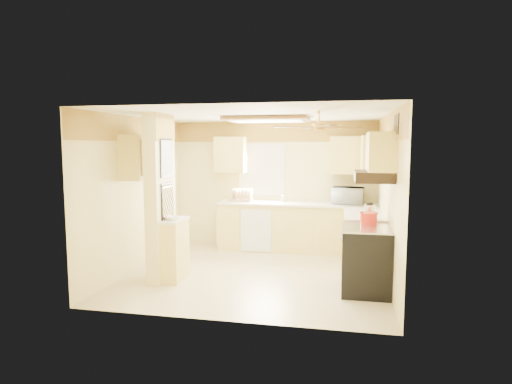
% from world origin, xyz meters
% --- Properties ---
extents(floor, '(4.00, 4.00, 0.00)m').
position_xyz_m(floor, '(0.00, 0.00, 0.00)').
color(floor, tan).
rests_on(floor, ground).
extents(ceiling, '(4.00, 4.00, 0.00)m').
position_xyz_m(ceiling, '(0.00, 0.00, 2.50)').
color(ceiling, white).
rests_on(ceiling, wall_back).
extents(wall_back, '(4.00, 0.00, 4.00)m').
position_xyz_m(wall_back, '(0.00, 1.90, 1.25)').
color(wall_back, '#E9D98E').
rests_on(wall_back, floor).
extents(wall_front, '(4.00, 0.00, 4.00)m').
position_xyz_m(wall_front, '(0.00, -1.90, 1.25)').
color(wall_front, '#E9D98E').
rests_on(wall_front, floor).
extents(wall_left, '(0.00, 3.80, 3.80)m').
position_xyz_m(wall_left, '(-2.00, 0.00, 1.25)').
color(wall_left, '#E9D98E').
rests_on(wall_left, floor).
extents(wall_right, '(0.00, 3.80, 3.80)m').
position_xyz_m(wall_right, '(2.00, 0.00, 1.25)').
color(wall_right, '#E9D98E').
rests_on(wall_right, floor).
extents(wallpaper_border, '(4.00, 0.02, 0.40)m').
position_xyz_m(wallpaper_border, '(0.00, 1.88, 2.30)').
color(wallpaper_border, gold).
rests_on(wallpaper_border, wall_back).
extents(partition_column, '(0.20, 0.70, 2.50)m').
position_xyz_m(partition_column, '(-1.35, -0.55, 1.25)').
color(partition_column, '#E9D98E').
rests_on(partition_column, floor).
extents(partition_ledge, '(0.25, 0.55, 0.90)m').
position_xyz_m(partition_ledge, '(-1.13, -0.55, 0.45)').
color(partition_ledge, '#FFEA7D').
rests_on(partition_ledge, floor).
extents(ledge_top, '(0.28, 0.58, 0.04)m').
position_xyz_m(ledge_top, '(-1.13, -0.55, 0.92)').
color(ledge_top, white).
rests_on(ledge_top, partition_ledge).
extents(lower_cabinets_back, '(3.00, 0.60, 0.90)m').
position_xyz_m(lower_cabinets_back, '(0.50, 1.60, 0.45)').
color(lower_cabinets_back, '#FFEA7D').
rests_on(lower_cabinets_back, floor).
extents(lower_cabinets_right, '(0.60, 1.40, 0.90)m').
position_xyz_m(lower_cabinets_right, '(1.70, 0.60, 0.45)').
color(lower_cabinets_right, '#FFEA7D').
rests_on(lower_cabinets_right, floor).
extents(countertop_back, '(3.04, 0.64, 0.04)m').
position_xyz_m(countertop_back, '(0.50, 1.59, 0.92)').
color(countertop_back, white).
rests_on(countertop_back, lower_cabinets_back).
extents(countertop_right, '(0.64, 1.44, 0.04)m').
position_xyz_m(countertop_right, '(1.69, 0.60, 0.92)').
color(countertop_right, white).
rests_on(countertop_right, lower_cabinets_right).
extents(dishwasher_panel, '(0.58, 0.02, 0.80)m').
position_xyz_m(dishwasher_panel, '(-0.25, 1.29, 0.43)').
color(dishwasher_panel, white).
rests_on(dishwasher_panel, lower_cabinets_back).
extents(window, '(0.92, 0.02, 1.02)m').
position_xyz_m(window, '(-0.25, 1.89, 1.55)').
color(window, white).
rests_on(window, wall_back).
extents(upper_cab_back_left, '(0.60, 0.35, 0.70)m').
position_xyz_m(upper_cab_back_left, '(-0.85, 1.72, 1.85)').
color(upper_cab_back_left, '#FFEA7D').
rests_on(upper_cab_back_left, wall_back).
extents(upper_cab_back_right, '(0.90, 0.35, 0.70)m').
position_xyz_m(upper_cab_back_right, '(1.55, 1.72, 1.85)').
color(upper_cab_back_right, '#FFEA7D').
rests_on(upper_cab_back_right, wall_back).
extents(upper_cab_right, '(0.35, 1.00, 0.70)m').
position_xyz_m(upper_cab_right, '(1.82, 1.25, 1.85)').
color(upper_cab_right, '#FFEA7D').
rests_on(upper_cab_right, wall_right).
extents(upper_cab_left_wall, '(0.35, 0.75, 0.70)m').
position_xyz_m(upper_cab_left_wall, '(-1.82, -0.25, 1.85)').
color(upper_cab_left_wall, '#FFEA7D').
rests_on(upper_cab_left_wall, wall_left).
extents(upper_cab_over_stove, '(0.35, 0.76, 0.52)m').
position_xyz_m(upper_cab_over_stove, '(1.82, -0.55, 1.95)').
color(upper_cab_over_stove, '#FFEA7D').
rests_on(upper_cab_over_stove, wall_right).
extents(stove, '(0.68, 0.77, 0.92)m').
position_xyz_m(stove, '(1.67, -0.55, 0.46)').
color(stove, black).
rests_on(stove, floor).
extents(range_hood, '(0.50, 0.76, 0.14)m').
position_xyz_m(range_hood, '(1.74, -0.55, 1.62)').
color(range_hood, black).
rests_on(range_hood, upper_cab_over_stove).
extents(poster_menu, '(0.02, 0.42, 0.57)m').
position_xyz_m(poster_menu, '(-1.24, -0.55, 1.85)').
color(poster_menu, black).
rests_on(poster_menu, partition_column).
extents(poster_nashville, '(0.02, 0.42, 0.57)m').
position_xyz_m(poster_nashville, '(-1.24, -0.55, 1.20)').
color(poster_nashville, black).
rests_on(poster_nashville, partition_column).
extents(ceiling_light_panel, '(1.35, 0.95, 0.06)m').
position_xyz_m(ceiling_light_panel, '(0.10, 0.50, 2.46)').
color(ceiling_light_panel, brown).
rests_on(ceiling_light_panel, ceiling).
extents(ceiling_fan, '(1.15, 1.15, 0.26)m').
position_xyz_m(ceiling_fan, '(1.00, -0.70, 2.29)').
color(ceiling_fan, gold).
rests_on(ceiling_fan, ceiling).
extents(vent_grate, '(0.02, 0.40, 0.25)m').
position_xyz_m(vent_grate, '(1.98, -0.90, 2.30)').
color(vent_grate, black).
rests_on(vent_grate, wall_right).
extents(microwave, '(0.62, 0.47, 0.31)m').
position_xyz_m(microwave, '(1.44, 1.62, 1.10)').
color(microwave, white).
rests_on(microwave, countertop_back).
extents(bowl, '(0.29, 0.29, 0.05)m').
position_xyz_m(bowl, '(-1.14, -0.64, 0.97)').
color(bowl, white).
rests_on(bowl, ledge_top).
extents(dutch_oven, '(0.25, 0.25, 0.17)m').
position_xyz_m(dutch_oven, '(1.71, -0.29, 1.00)').
color(dutch_oven, red).
rests_on(dutch_oven, stove).
extents(kettle, '(0.16, 0.16, 0.24)m').
position_xyz_m(kettle, '(1.74, 0.01, 1.05)').
color(kettle, silver).
rests_on(kettle, countertop_right).
extents(dish_rack, '(0.44, 0.34, 0.24)m').
position_xyz_m(dish_rack, '(-0.60, 1.64, 1.03)').
color(dish_rack, tan).
rests_on(dish_rack, countertop_back).
extents(utensil_crock, '(0.10, 0.10, 0.19)m').
position_xyz_m(utensil_crock, '(0.22, 1.69, 1.00)').
color(utensil_crock, white).
rests_on(utensil_crock, countertop_back).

